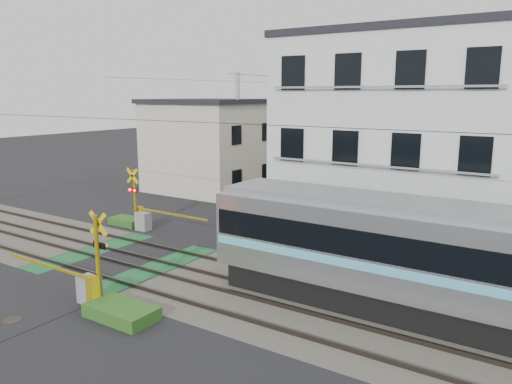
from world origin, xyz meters
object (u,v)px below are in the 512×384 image
Objects in this scene: crossing_signal_near at (89,283)px; apartment_block at (406,138)px; crossing_signal_far at (143,216)px; pedestrian at (401,154)px; manhole_cover at (12,320)px; commuter_train at (490,270)px.

apartment_block is (5.91, 13.15, 3.94)m from crossing_signal_near.
apartment_block reaches higher than crossing_signal_far.
manhole_cover is (1.24, -41.05, -0.80)m from pedestrian.
crossing_signal_far is 31.82m from pedestrian.
commuter_train is 3.59× the size of crossing_signal_far.
pedestrian is 41.08m from manhole_cover.
pedestrian is 2.98× the size of manhole_cover.
commuter_train is 36.59m from pedestrian.
crossing_signal_far is at bearing 125.29° from crossing_signal_near.
apartment_block is (-4.98, 8.29, 2.79)m from commuter_train.
crossing_signal_near is 2.39m from manhole_cover.
commuter_train reaches higher than manhole_cover.
crossing_signal_near is 0.46× the size of apartment_block.
crossing_signal_near is 39.05m from pedestrian.
apartment_block is at bearing 65.78° from crossing_signal_near.
commuter_train is 1.67× the size of apartment_block.
crossing_signal_near reaches higher than pedestrian.
crossing_signal_near and crossing_signal_far have the same top height.
apartment_block is at bearing 27.78° from crossing_signal_far.
pedestrian is at bearing 93.28° from crossing_signal_near.
commuter_train is 10.53× the size of pedestrian.
manhole_cover is (-6.90, -15.21, -4.64)m from apartment_block.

